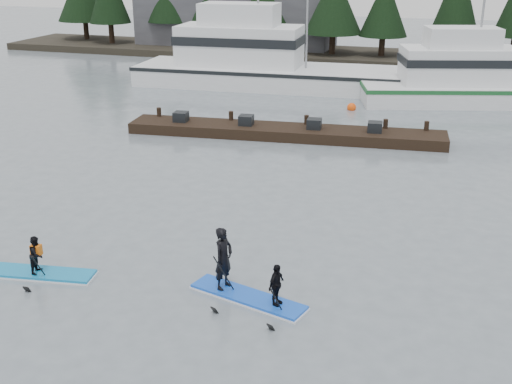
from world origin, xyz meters
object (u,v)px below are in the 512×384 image
(fishing_boat_medium, at_px, (478,92))
(paddleboard_solo, at_px, (38,264))
(paddleboard_duo, at_px, (242,276))
(fishing_boat_large, at_px, (263,74))
(floating_dock, at_px, (285,132))

(fishing_boat_medium, relative_size, paddleboard_solo, 4.74)
(paddleboard_solo, bearing_deg, fishing_boat_medium, 57.16)
(paddleboard_solo, xyz_separation_m, paddleboard_duo, (6.10, 0.60, 0.31))
(paddleboard_solo, height_order, paddleboard_duo, paddleboard_duo)
(fishing_boat_large, relative_size, floating_dock, 1.18)
(paddleboard_solo, bearing_deg, fishing_boat_large, 85.07)
(fishing_boat_medium, xyz_separation_m, floating_dock, (-9.42, -11.25, -0.38))
(fishing_boat_medium, xyz_separation_m, paddleboard_solo, (-12.42, -27.70, -0.29))
(paddleboard_duo, bearing_deg, fishing_boat_medium, 92.11)
(fishing_boat_medium, height_order, floating_dock, fishing_boat_medium)
(fishing_boat_large, relative_size, paddleboard_solo, 5.66)
(paddleboard_solo, distance_m, paddleboard_duo, 6.13)
(fishing_boat_large, distance_m, fishing_boat_medium, 14.33)
(fishing_boat_medium, bearing_deg, fishing_boat_large, 160.03)
(floating_dock, bearing_deg, fishing_boat_large, 106.22)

